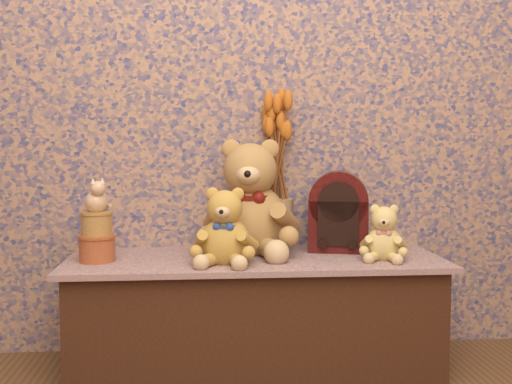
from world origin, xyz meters
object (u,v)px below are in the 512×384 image
(cathedral_radio, at_px, (339,211))
(cat_figurine, at_px, (96,194))
(ceramic_vase, at_px, (279,223))
(biscuit_tin_lower, at_px, (97,249))
(teddy_medium, at_px, (225,223))
(teddy_large, at_px, (251,192))
(teddy_small, at_px, (384,230))

(cathedral_radio, xyz_separation_m, cat_figurine, (-0.88, -0.15, 0.08))
(ceramic_vase, bearing_deg, cat_figurine, -160.82)
(biscuit_tin_lower, bearing_deg, teddy_medium, -8.10)
(teddy_large, distance_m, cat_figurine, 0.56)
(teddy_large, relative_size, cathedral_radio, 1.49)
(teddy_small, distance_m, ceramic_vase, 0.44)
(teddy_large, height_order, biscuit_tin_lower, teddy_large)
(teddy_large, distance_m, biscuit_tin_lower, 0.59)
(teddy_large, distance_m, teddy_small, 0.50)
(teddy_small, bearing_deg, teddy_large, 178.06)
(biscuit_tin_lower, distance_m, cat_figurine, 0.19)
(cat_figurine, bearing_deg, biscuit_tin_lower, 0.00)
(teddy_large, xyz_separation_m, teddy_small, (0.46, -0.17, -0.12))
(teddy_small, xyz_separation_m, ceramic_vase, (-0.34, 0.28, -0.01))
(teddy_medium, distance_m, biscuit_tin_lower, 0.46)
(biscuit_tin_lower, bearing_deg, teddy_small, -2.56)
(teddy_medium, xyz_separation_m, cathedral_radio, (0.44, 0.21, 0.01))
(teddy_small, bearing_deg, biscuit_tin_lower, -164.55)
(teddy_small, relative_size, cat_figurine, 1.70)
(teddy_large, relative_size, ceramic_vase, 2.36)
(cathedral_radio, height_order, ceramic_vase, cathedral_radio)
(teddy_small, distance_m, cat_figurine, 1.01)
(cathedral_radio, xyz_separation_m, biscuit_tin_lower, (-0.88, -0.15, -0.11))
(teddy_large, xyz_separation_m, ceramic_vase, (0.12, 0.11, -0.13))
(cat_figurine, bearing_deg, cathedral_radio, -12.65)
(teddy_medium, relative_size, teddy_small, 1.33)
(teddy_small, bearing_deg, cathedral_radio, 140.16)
(teddy_small, height_order, cat_figurine, cat_figurine)
(biscuit_tin_lower, bearing_deg, cathedral_radio, 9.50)
(teddy_medium, height_order, cathedral_radio, cathedral_radio)
(cat_figurine, bearing_deg, teddy_small, -24.71)
(teddy_medium, height_order, biscuit_tin_lower, teddy_medium)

